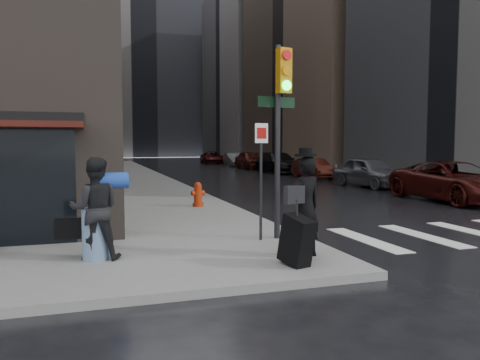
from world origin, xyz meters
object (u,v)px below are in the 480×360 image
at_px(parked_car_3, 278,163).
at_px(parked_car_6, 212,158).
at_px(man_overcoat, 303,212).
at_px(parked_car_2, 313,169).
at_px(man_jeans, 94,209).
at_px(parked_car_0, 455,181).
at_px(parked_car_4, 251,160).
at_px(parked_car_1, 370,172).
at_px(fire_hydrant, 198,195).
at_px(parked_car_5, 233,159).
at_px(traffic_light, 279,115).

bearing_deg(parked_car_3, parked_car_6, 90.39).
relative_size(man_overcoat, parked_car_2, 0.51).
relative_size(man_jeans, parked_car_3, 0.34).
xyz_separation_m(parked_car_0, parked_car_4, (0.08, 25.21, 0.03)).
relative_size(man_jeans, parked_car_1, 0.40).
height_order(fire_hydrant, parked_car_2, parked_car_2).
xyz_separation_m(fire_hydrant, parked_car_6, (9.94, 37.30, 0.18)).
distance_m(fire_hydrant, parked_car_1, 11.97).
xyz_separation_m(parked_car_0, parked_car_3, (0.24, 18.91, 0.02)).
bearing_deg(fire_hydrant, parked_car_1, 28.93).
height_order(man_overcoat, parked_car_3, man_overcoat).
distance_m(parked_car_0, parked_car_5, 31.52).
bearing_deg(traffic_light, parked_car_5, 63.92).
xyz_separation_m(parked_car_3, parked_car_5, (0.10, 12.61, -0.14)).
relative_size(man_jeans, parked_car_0, 0.33).
bearing_deg(parked_car_0, parked_car_6, 92.45).
bearing_deg(parked_car_5, parked_car_6, 99.43).
bearing_deg(fire_hydrant, traffic_light, -84.94).
distance_m(traffic_light, parked_car_0, 11.32).
bearing_deg(traffic_light, parked_car_3, 56.89).
relative_size(traffic_light, parked_car_4, 0.88).
distance_m(traffic_light, parked_car_5, 38.32).
height_order(traffic_light, parked_car_1, traffic_light).
bearing_deg(parked_car_6, traffic_light, -97.25).
height_order(man_overcoat, fire_hydrant, man_overcoat).
distance_m(man_jeans, parked_car_2, 23.23).
xyz_separation_m(man_overcoat, parked_car_1, (10.18, 13.50, -0.22)).
bearing_deg(parked_car_3, parked_car_4, 90.21).
xyz_separation_m(man_overcoat, parked_car_2, (10.07, 19.80, -0.35)).
bearing_deg(parked_car_1, man_jeans, -143.20).
xyz_separation_m(man_overcoat, man_jeans, (-3.67, 1.07, 0.07)).
bearing_deg(parked_car_1, parked_car_2, 85.91).
distance_m(parked_car_1, parked_car_4, 18.91).
bearing_deg(parked_car_0, parked_car_3, 91.28).
height_order(man_overcoat, parked_car_1, man_overcoat).
xyz_separation_m(traffic_light, parked_car_6, (9.41, 43.22, -2.21)).
relative_size(traffic_light, parked_car_1, 0.90).
relative_size(man_overcoat, parked_car_6, 0.41).
distance_m(parked_car_1, parked_car_5, 25.21).
height_order(traffic_light, parked_car_6, traffic_light).
bearing_deg(parked_car_1, parked_car_0, -97.16).
height_order(parked_car_1, parked_car_6, parked_car_1).
distance_m(man_overcoat, man_jeans, 3.82).
distance_m(parked_car_0, parked_car_3, 18.91).
relative_size(traffic_light, parked_car_2, 1.05).
distance_m(parked_car_0, parked_car_6, 37.82).
bearing_deg(parked_car_1, parked_car_5, 84.65).
xyz_separation_m(parked_car_3, parked_car_4, (-0.16, 6.30, 0.01)).
relative_size(man_jeans, parked_car_5, 0.46).
xyz_separation_m(fire_hydrant, parked_car_5, (10.58, 31.00, 0.15)).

